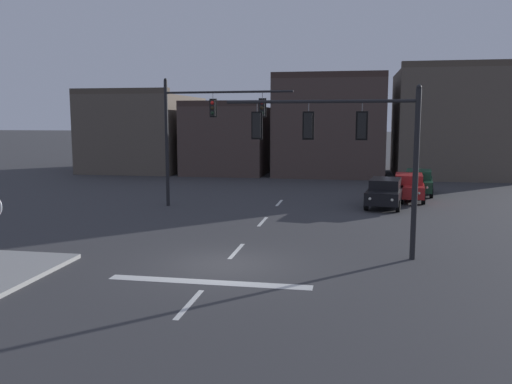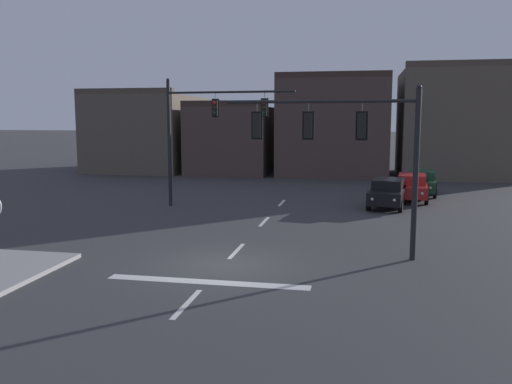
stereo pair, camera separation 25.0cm
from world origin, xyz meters
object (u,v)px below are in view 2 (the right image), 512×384
at_px(car_lot_nearside, 388,192).
at_px(car_lot_middle, 422,182).
at_px(car_lot_farside, 412,187).
at_px(signal_mast_near_side, 350,140).
at_px(signal_mast_far_side, 203,122).

height_order(car_lot_nearside, car_lot_middle, same).
bearing_deg(car_lot_farside, car_lot_nearside, -118.58).
xyz_separation_m(signal_mast_near_side, signal_mast_far_side, (-8.30, 9.63, 0.54)).
height_order(signal_mast_far_side, car_lot_nearside, signal_mast_far_side).
distance_m(signal_mast_near_side, car_lot_farside, 15.31).
bearing_deg(car_lot_nearside, signal_mast_near_side, -99.63).
distance_m(signal_mast_near_side, signal_mast_far_side, 12.72).
bearing_deg(signal_mast_far_side, car_lot_middle, 30.99).
relative_size(signal_mast_far_side, car_lot_nearside, 1.60).
bearing_deg(car_lot_middle, signal_mast_near_side, -104.41).
bearing_deg(signal_mast_far_side, car_lot_farside, 22.37).
relative_size(signal_mast_near_side, car_lot_farside, 1.51).
height_order(signal_mast_near_side, car_lot_farside, signal_mast_near_side).
height_order(car_lot_middle, car_lot_farside, same).
height_order(car_lot_nearside, car_lot_farside, same).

